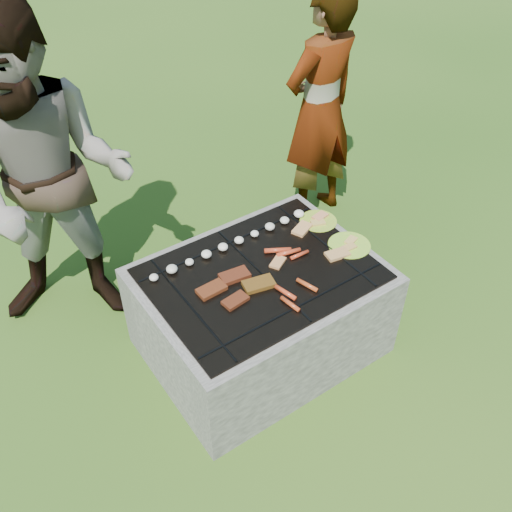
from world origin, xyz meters
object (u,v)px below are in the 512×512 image
Objects in this scene: bystander at (50,183)px; plate_far at (318,221)px; plate_near at (349,246)px; cook at (320,110)px; fire_pit at (261,314)px.

plate_far is at bearing 1.62° from bystander.
cook reaches higher than plate_near.
plate_near is (-0.00, -0.28, -0.00)m from plate_far.
cook is 1.94m from bystander.
fire_pit is at bearing 169.96° from plate_near.
plate_far is (0.56, 0.19, 0.33)m from fire_pit.
fire_pit is 0.74× the size of cook.
plate_near is (0.56, -0.10, 0.33)m from fire_pit.
cook is at bearing 51.03° from plate_far.
plate_far is 0.16× the size of cook.
cook is at bearing 59.63° from plate_near.
plate_near is at bearing -6.87° from bystander.
plate_near is at bearing 54.80° from cook.
cook reaches higher than plate_far.
fire_pit is 1.40m from bystander.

